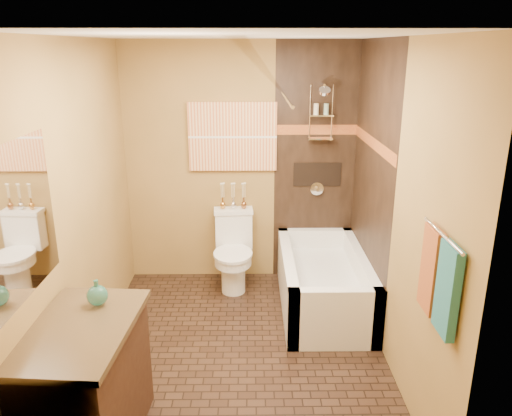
{
  "coord_description": "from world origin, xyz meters",
  "views": [
    {
      "loc": [
        0.1,
        -3.58,
        2.43
      ],
      "look_at": [
        0.14,
        0.4,
        1.14
      ],
      "focal_mm": 35.0,
      "sensor_mm": 36.0,
      "label": 1
    }
  ],
  "objects_px": {
    "sunset_painting": "(233,137)",
    "vanity": "(85,388)",
    "bathtub": "(323,286)",
    "toilet": "(233,251)"
  },
  "relations": [
    {
      "from": "toilet",
      "to": "vanity",
      "type": "bearing_deg",
      "value": -114.54
    },
    {
      "from": "sunset_painting",
      "to": "toilet",
      "type": "relative_size",
      "value": 1.12
    },
    {
      "from": "sunset_painting",
      "to": "vanity",
      "type": "bearing_deg",
      "value": -108.81
    },
    {
      "from": "bathtub",
      "to": "vanity",
      "type": "distance_m",
      "value": 2.47
    },
    {
      "from": "bathtub",
      "to": "toilet",
      "type": "bearing_deg",
      "value": 152.47
    },
    {
      "from": "bathtub",
      "to": "vanity",
      "type": "height_order",
      "value": "vanity"
    },
    {
      "from": "bathtub",
      "to": "vanity",
      "type": "relative_size",
      "value": 1.48
    },
    {
      "from": "sunset_painting",
      "to": "bathtub",
      "type": "distance_m",
      "value": 1.75
    },
    {
      "from": "bathtub",
      "to": "sunset_painting",
      "type": "bearing_deg",
      "value": 140.56
    },
    {
      "from": "sunset_painting",
      "to": "vanity",
      "type": "height_order",
      "value": "sunset_painting"
    }
  ]
}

